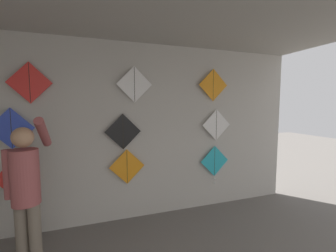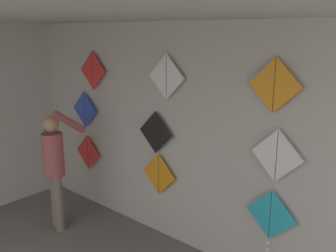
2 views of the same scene
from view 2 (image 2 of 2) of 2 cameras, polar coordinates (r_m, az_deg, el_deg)
The scene contains 11 objects.
back_panel at distance 4.74m, azimuth 0.16°, elevation -1.44°, with size 5.93×0.06×2.80m, color #BCB7AD.
shopkeeper at distance 5.28m, azimuth -16.88°, elevation -5.32°, with size 0.42×0.55×1.72m.
kite_0 at distance 5.96m, azimuth -12.11°, elevation -3.94°, with size 0.55×0.01×0.55m.
kite_1 at distance 4.91m, azimuth -1.43°, elevation -7.35°, with size 0.55×0.01×0.55m.
kite_2 at distance 4.14m, azimuth 15.29°, elevation -13.21°, with size 0.55×0.04×0.69m.
kite_3 at distance 5.81m, azimuth -12.59°, elevation 2.48°, with size 0.55×0.01×0.55m.
kite_4 at distance 4.77m, azimuth -1.94°, elevation -1.00°, with size 0.55×0.01×0.55m.
kite_5 at distance 3.87m, azimuth 16.23°, elevation -4.36°, with size 0.55×0.01×0.55m.
kite_6 at distance 5.52m, azimuth -11.42°, elevation 8.29°, with size 0.55×0.01×0.55m.
kite_7 at distance 4.50m, azimuth -0.25°, elevation 7.49°, with size 0.55×0.01×0.55m.
kite_8 at distance 3.75m, azimuth 15.90°, elevation 6.00°, with size 0.55×0.01×0.55m.
Camera 2 is at (2.97, 0.64, 2.69)m, focal length 40.00 mm.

